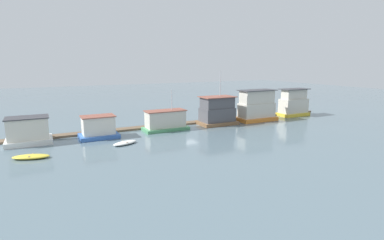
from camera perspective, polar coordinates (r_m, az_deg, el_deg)
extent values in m
plane|color=slate|center=(48.59, -0.54, -1.42)|extent=(200.00, 200.00, 0.00)
cube|color=brown|center=(50.94, -1.89, -0.68)|extent=(59.60, 1.79, 0.30)
cube|color=white|center=(44.22, -28.57, -3.57)|extent=(5.48, 3.83, 0.68)
cube|color=silver|center=(43.86, -28.77, -1.40)|extent=(4.74, 3.09, 2.73)
cube|color=#38383D|center=(43.61, -28.94, 0.43)|extent=(5.04, 3.39, 0.12)
cube|color=#3866B7|center=(43.99, -17.30, -2.88)|extent=(5.24, 3.74, 0.53)
cube|color=silver|center=(43.67, -17.42, -0.97)|extent=(4.21, 2.71, 2.47)
cube|color=brown|center=(43.44, -17.51, 0.71)|extent=(4.51, 3.01, 0.12)
cube|color=#4C9360|center=(46.93, -5.06, -1.62)|extent=(6.92, 3.45, 0.46)
cube|color=beige|center=(46.63, -5.09, 0.18)|extent=(5.97, 2.51, 2.54)
cube|color=brown|center=(46.40, -5.12, 1.79)|extent=(6.27, 2.81, 0.12)
cylinder|color=#B2B2B7|center=(46.59, -3.89, 3.87)|extent=(0.12, 0.12, 3.13)
cube|color=brown|center=(51.21, 4.79, -0.51)|extent=(6.30, 4.11, 0.55)
cube|color=#4C4C51|center=(50.95, 4.81, 1.04)|extent=(5.49, 3.30, 2.26)
cube|color=#4C4C51|center=(50.64, 4.85, 3.32)|extent=(5.17, 2.99, 1.84)
cube|color=brown|center=(50.52, 4.87, 4.42)|extent=(5.79, 3.60, 0.12)
cylinder|color=#B2B2B7|center=(50.60, 5.41, 6.90)|extent=(0.12, 0.12, 4.24)
cube|color=orange|center=(55.44, 12.11, 0.22)|extent=(7.32, 3.65, 0.66)
cube|color=beige|center=(55.17, 12.18, 1.84)|extent=(6.48, 2.81, 2.51)
cube|color=beige|center=(54.85, 12.28, 4.31)|extent=(6.11, 2.44, 2.29)
cube|color=#38383D|center=(54.73, 12.33, 5.57)|extent=(6.78, 3.11, 0.12)
cube|color=gold|center=(62.64, 18.66, 1.08)|extent=(6.09, 3.21, 0.60)
cube|color=beige|center=(62.39, 18.75, 2.59)|extent=(5.52, 2.64, 2.74)
cube|color=beige|center=(62.12, 18.88, 4.69)|extent=(4.90, 2.02, 1.87)
cube|color=#38383D|center=(62.03, 18.94, 5.60)|extent=(5.82, 2.94, 0.12)
ellipsoid|color=yellow|center=(37.45, -28.33, -6.17)|extent=(4.15, 2.55, 0.46)
cube|color=#997F60|center=(37.41, -28.36, -5.93)|extent=(0.52, 1.23, 0.08)
ellipsoid|color=white|center=(39.53, -12.66, -4.27)|extent=(3.66, 2.46, 0.41)
cube|color=#997F60|center=(39.50, -12.67, -4.07)|extent=(0.55, 1.15, 0.08)
cylinder|color=#846B4C|center=(60.14, 14.89, 1.31)|extent=(0.28, 0.28, 1.45)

